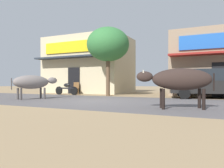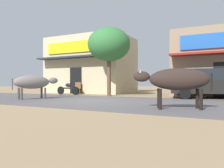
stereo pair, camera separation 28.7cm
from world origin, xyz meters
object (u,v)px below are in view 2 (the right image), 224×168
at_px(cow_far_dark, 177,80).
at_px(roadside_tree, 109,45).
at_px(parked_hatchback_car, 207,83).
at_px(cafe_chair_near_tree, 78,87).
at_px(cow_near_brown, 33,82).
at_px(parked_motorcycle, 68,88).

bearing_deg(cow_far_dark, roadside_tree, 135.37).
distance_m(parked_hatchback_car, cafe_chair_near_tree, 9.29).
distance_m(parked_hatchback_car, cow_near_brown, 9.62).
relative_size(parked_motorcycle, cafe_chair_near_tree, 2.17).
height_order(cow_near_brown, cow_far_dark, cow_far_dark).
bearing_deg(cafe_chair_near_tree, roadside_tree, -16.85).
xyz_separation_m(roadside_tree, parked_motorcycle, (-3.27, -0.17, -2.96)).
bearing_deg(parked_motorcycle, cow_far_dark, -30.64).
xyz_separation_m(cow_far_dark, cafe_chair_near_tree, (-8.60, 6.27, -0.48)).
bearing_deg(roadside_tree, cow_far_dark, -44.63).
distance_m(roadside_tree, parked_motorcycle, 4.42).
distance_m(parked_motorcycle, cow_near_brown, 4.18).
xyz_separation_m(parked_motorcycle, cow_far_dark, (8.62, -5.11, 0.53)).
distance_m(cow_far_dark, cafe_chair_near_tree, 10.66).
height_order(cow_far_dark, cafe_chair_near_tree, cow_far_dark).
relative_size(roadside_tree, parked_hatchback_car, 1.05).
xyz_separation_m(roadside_tree, cow_far_dark, (5.35, -5.28, -2.44)).
bearing_deg(cow_near_brown, parked_hatchback_car, 28.55).
bearing_deg(parked_motorcycle, cafe_chair_near_tree, 89.20).
bearing_deg(cow_near_brown, parked_motorcycle, 101.59).
bearing_deg(roadside_tree, cafe_chair_near_tree, 163.15).
height_order(parked_hatchback_car, cafe_chair_near_tree, parked_hatchback_car).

